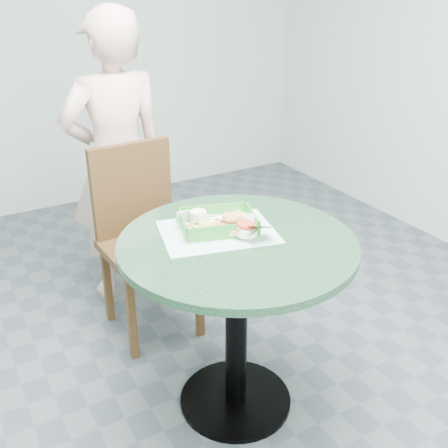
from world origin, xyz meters
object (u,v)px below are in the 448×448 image
diner_person (117,160)px  sauce_ramekin (198,222)px  food_basket (218,229)px  dining_chair (142,227)px  crab_sandwich (236,223)px  cafe_table (237,285)px

diner_person → sauce_ramekin: 0.93m
diner_person → food_basket: (0.06, -0.96, -0.01)m
food_basket → dining_chair: bearing=97.3°
dining_chair → crab_sandwich: size_ratio=7.61×
food_basket → cafe_table: bearing=-83.3°
crab_sandwich → sauce_ramekin: crab_sandwich is taller
dining_chair → crab_sandwich: dining_chair is taller
dining_chair → food_basket: bearing=-85.9°
cafe_table → sauce_ramekin: bearing=120.6°
sauce_ramekin → crab_sandwich: bearing=-31.5°
cafe_table → sauce_ramekin: sauce_ramekin is taller
sauce_ramekin → food_basket: bearing=-20.8°
cafe_table → food_basket: size_ratio=3.20×
dining_chair → diner_person: 0.42m
food_basket → sauce_ramekin: bearing=159.2°
cafe_table → diner_person: 1.10m
crab_sandwich → sauce_ramekin: (-0.12, 0.07, 0.00)m
dining_chair → sauce_ramekin: (0.01, -0.60, 0.27)m
cafe_table → dining_chair: size_ratio=0.94×
diner_person → sauce_ramekin: bearing=88.4°
cafe_table → diner_person: size_ratio=0.56×
cafe_table → crab_sandwich: 0.23m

